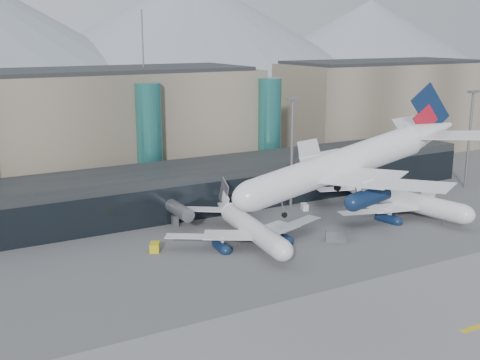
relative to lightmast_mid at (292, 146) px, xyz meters
name	(u,v)px	position (x,y,z in m)	size (l,w,h in m)	color
ground	(303,315)	(-30.00, -48.00, -14.42)	(900.00, 900.00, 0.00)	#515154
concourse	(156,192)	(-30.02, 9.73, -9.45)	(170.00, 27.00, 10.00)	black
terminal_main	(11,135)	(-55.00, 42.00, 1.03)	(130.00, 30.00, 31.00)	gray
terminal_east	(382,107)	(65.00, 42.00, 1.03)	(70.00, 30.00, 31.00)	gray
teal_towers	(68,147)	(-44.99, 26.01, -0.41)	(116.40, 19.40, 46.00)	#276E6B
mountain_ridge	(1,24)	(-14.03, 332.00, 31.33)	(910.00, 400.00, 110.00)	gray
lightmast_mid	(292,146)	(0.00, 0.00, 0.00)	(3.00, 1.20, 25.60)	slate
lightmast_right	(470,134)	(50.00, -8.00, 0.00)	(3.00, 1.20, 25.60)	slate
hero_jet	(357,153)	(-27.42, -55.33, 10.57)	(33.71, 33.89, 10.98)	silver
jet_parked_mid	(246,219)	(-21.03, -15.59, -10.16)	(34.76, 34.55, 11.26)	silver
jet_parked_right	(394,193)	(17.78, -15.51, -9.84)	(36.83, 37.55, 12.10)	silver
veh_b	(155,247)	(-39.22, -12.94, -13.61)	(2.79, 1.72, 1.61)	gold
veh_c	(336,236)	(-6.04, -24.95, -13.29)	(4.05, 2.14, 2.25)	#4F4F54
veh_d	(305,207)	(1.06, -4.22, -13.71)	(2.48, 1.33, 1.42)	silver
veh_e	(441,212)	(25.18, -22.84, -13.61)	(2.85, 1.62, 1.62)	gold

